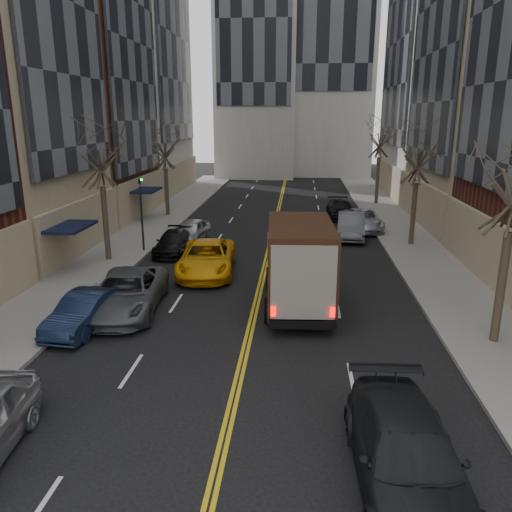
{
  "coord_description": "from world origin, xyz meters",
  "views": [
    {
      "loc": [
        1.73,
        -6.0,
        7.9
      ],
      "look_at": [
        -0.0,
        14.08,
        2.2
      ],
      "focal_mm": 35.0,
      "sensor_mm": 36.0,
      "label": 1
    }
  ],
  "objects": [
    {
      "name": "sidewalk_left",
      "position": [
        -9.0,
        27.0,
        0.07
      ],
      "size": [
        4.0,
        66.0,
        0.15
      ],
      "primitive_type": "cube",
      "color": "slate",
      "rests_on": "ground"
    },
    {
      "name": "sidewalk_right",
      "position": [
        9.0,
        27.0,
        0.07
      ],
      "size": [
        4.0,
        66.0,
        0.15
      ],
      "primitive_type": "cube",
      "color": "slate",
      "rests_on": "ground"
    },
    {
      "name": "streetwall_left",
      "position": [
        -16.3,
        30.9,
        15.56
      ],
      "size": [
        14.0,
        49.5,
        36.0
      ],
      "color": "#562319",
      "rests_on": "ground"
    },
    {
      "name": "tree_lf_mid",
      "position": [
        -8.8,
        20.0,
        6.6
      ],
      "size": [
        3.2,
        3.2,
        8.91
      ],
      "color": "#382D23",
      "rests_on": "sidewalk_left"
    },
    {
      "name": "tree_lf_far",
      "position": [
        -8.8,
        33.0,
        6.02
      ],
      "size": [
        3.2,
        3.2,
        8.12
      ],
      "color": "#382D23",
      "rests_on": "sidewalk_left"
    },
    {
      "name": "tree_rt_mid",
      "position": [
        8.8,
        25.0,
        6.17
      ],
      "size": [
        3.2,
        3.2,
        8.32
      ],
      "color": "#382D23",
      "rests_on": "sidewalk_right"
    },
    {
      "name": "tree_rt_far",
      "position": [
        8.8,
        40.0,
        6.74
      ],
      "size": [
        3.2,
        3.2,
        9.11
      ],
      "color": "#382D23",
      "rests_on": "sidewalk_right"
    },
    {
      "name": "traffic_signal",
      "position": [
        -7.39,
        22.0,
        2.82
      ],
      "size": [
        0.29,
        0.26,
        4.7
      ],
      "color": "black",
      "rests_on": "sidewalk_left"
    },
    {
      "name": "ups_truck",
      "position": [
        1.81,
        14.13,
        1.88
      ],
      "size": [
        3.06,
        6.94,
        3.74
      ],
      "rotation": [
        0.0,
        0.0,
        0.05
      ],
      "color": "black",
      "rests_on": "ground"
    },
    {
      "name": "observer_sedan",
      "position": [
        4.19,
        3.44,
        0.81
      ],
      "size": [
        2.43,
        5.65,
        1.62
      ],
      "rotation": [
        0.0,
        0.0,
        0.03
      ],
      "color": "black",
      "rests_on": "ground"
    },
    {
      "name": "taxi",
      "position": [
        -2.92,
        18.33,
        0.82
      ],
      "size": [
        3.19,
        6.09,
        1.64
      ],
      "primitive_type": "imported",
      "rotation": [
        0.0,
        0.0,
        0.08
      ],
      "color": "#E9A109",
      "rests_on": "ground"
    },
    {
      "name": "pedestrian",
      "position": [
        2.03,
        17.5,
        0.83
      ],
      "size": [
        0.46,
        0.64,
        1.66
      ],
      "primitive_type": "imported",
      "rotation": [
        0.0,
        0.0,
        1.47
      ],
      "color": "black",
      "rests_on": "ground"
    },
    {
      "name": "parked_lf_b",
      "position": [
        -6.3,
        11.06,
        0.7
      ],
      "size": [
        1.9,
        4.35,
        1.39
      ],
      "primitive_type": "imported",
      "rotation": [
        0.0,
        0.0,
        -0.1
      ],
      "color": "#0F1A32",
      "rests_on": "ground"
    },
    {
      "name": "parked_lf_c",
      "position": [
        -5.31,
        12.93,
        0.82
      ],
      "size": [
        3.17,
        6.07,
        1.63
      ],
      "primitive_type": "imported",
      "rotation": [
        0.0,
        0.0,
        0.08
      ],
      "color": "#4C5054",
      "rests_on": "ground"
    },
    {
      "name": "parked_lf_d",
      "position": [
        -5.6,
        22.08,
        0.64
      ],
      "size": [
        1.93,
        4.48,
        1.29
      ],
      "primitive_type": "imported",
      "rotation": [
        0.0,
        0.0,
        0.03
      ],
      "color": "black",
      "rests_on": "ground"
    },
    {
      "name": "parked_lf_e",
      "position": [
        -5.1,
        24.63,
        0.73
      ],
      "size": [
        2.22,
        4.48,
        1.47
      ],
      "primitive_type": "imported",
      "rotation": [
        0.0,
        0.0,
        -0.11
      ],
      "color": "#A0A3A7",
      "rests_on": "ground"
    },
    {
      "name": "parked_rt_a",
      "position": [
        5.25,
        26.86,
        0.82
      ],
      "size": [
        2.18,
        5.09,
        1.63
      ],
      "primitive_type": "imported",
      "rotation": [
        0.0,
        0.0,
        -0.09
      ],
      "color": "#53565B",
      "rests_on": "ground"
    },
    {
      "name": "parked_rt_b",
      "position": [
        6.3,
        29.29,
        0.74
      ],
      "size": [
        2.57,
        5.36,
        1.47
      ],
      "primitive_type": "imported",
      "rotation": [
        0.0,
        0.0,
        0.02
      ],
      "color": "#B1B4B9",
      "rests_on": "ground"
    },
    {
      "name": "parked_rt_c",
      "position": [
        5.1,
        33.54,
        0.7
      ],
      "size": [
        2.26,
        4.94,
        1.4
      ],
      "primitive_type": "imported",
      "rotation": [
        0.0,
        0.0,
        0.06
      ],
      "color": "black",
      "rests_on": "ground"
    }
  ]
}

